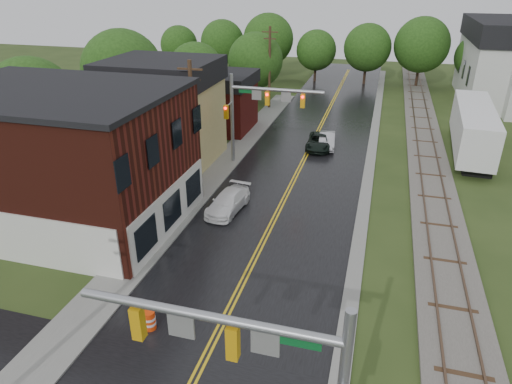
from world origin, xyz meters
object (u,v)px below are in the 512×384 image
at_px(traffic_signal_far, 258,104).
at_px(pickup_white, 228,202).
at_px(tree_left_e, 256,62).
at_px(tree_left_a, 33,104).
at_px(utility_pole_c, 270,67).
at_px(tree_left_b, 124,73).
at_px(tree_left_c, 197,72).
at_px(suv_dark, 319,142).
at_px(utility_pole_b, 193,123).
at_px(construction_barrel, 150,320).
at_px(semi_trailer, 473,127).
at_px(traffic_signal_near, 261,363).
at_px(sedan_silver, 327,141).
at_px(brick_building, 61,157).

bearing_deg(traffic_signal_far, pickup_white, -88.16).
bearing_deg(tree_left_e, tree_left_a, -114.62).
height_order(utility_pole_c, tree_left_b, tree_left_b).
distance_m(tree_left_c, suv_dark, 17.06).
height_order(utility_pole_b, pickup_white, utility_pole_b).
height_order(tree_left_a, pickup_white, tree_left_a).
relative_size(utility_pole_b, tree_left_b, 0.93).
relative_size(tree_left_a, construction_barrel, 9.38).
xyz_separation_m(tree_left_c, construction_barrel, (10.91, -32.68, -4.05)).
xyz_separation_m(tree_left_a, semi_trailer, (33.30, 12.36, -2.72)).
distance_m(semi_trailer, construction_barrel, 31.68).
bearing_deg(tree_left_b, tree_left_a, -101.31).
bearing_deg(tree_left_c, traffic_signal_far, -51.18).
xyz_separation_m(utility_pole_b, construction_barrel, (3.86, -14.78, -4.26)).
relative_size(traffic_signal_near, tree_left_c, 0.96).
xyz_separation_m(tree_left_e, construction_barrel, (5.91, -38.68, -4.35)).
height_order(traffic_signal_far, tree_left_c, tree_left_c).
bearing_deg(suv_dark, semi_trailer, 7.24).
relative_size(tree_left_b, sedan_silver, 2.47).
xyz_separation_m(utility_pole_c, construction_barrel, (3.86, -36.78, -4.26)).
height_order(sedan_silver, semi_trailer, semi_trailer).
relative_size(traffic_signal_far, tree_left_c, 0.96).
bearing_deg(utility_pole_c, suv_dark, -57.54).
relative_size(tree_left_a, suv_dark, 1.92).
height_order(utility_pole_c, construction_barrel, utility_pole_c).
height_order(tree_left_a, tree_left_b, tree_left_b).
height_order(traffic_signal_near, sedan_silver, traffic_signal_near).
height_order(tree_left_e, semi_trailer, tree_left_e).
bearing_deg(tree_left_c, sedan_silver, -25.86).
bearing_deg(semi_trailer, suv_dark, -170.12).
relative_size(traffic_signal_far, utility_pole_c, 0.82).
distance_m(suv_dark, sedan_silver, 0.76).
bearing_deg(traffic_signal_near, tree_left_c, 114.56).
xyz_separation_m(pickup_white, semi_trailer, (16.66, 15.61, 1.76)).
distance_m(tree_left_e, semi_trailer, 25.28).
height_order(sedan_silver, construction_barrel, sedan_silver).
bearing_deg(tree_left_b, brick_building, -72.39).
height_order(traffic_signal_near, traffic_signal_far, same).
bearing_deg(brick_building, semi_trailer, 36.59).
xyz_separation_m(suv_dark, construction_barrel, (-3.74, -24.83, -0.17)).
relative_size(utility_pole_b, construction_barrel, 9.74).
bearing_deg(sedan_silver, suv_dark, -149.69).
bearing_deg(traffic_signal_near, pickup_white, 111.85).
distance_m(utility_pole_b, pickup_white, 6.40).
bearing_deg(sedan_silver, brick_building, -134.68).
distance_m(traffic_signal_far, tree_left_c, 16.56).
relative_size(traffic_signal_far, suv_dark, 1.62).
bearing_deg(pickup_white, semi_trailer, 49.51).
bearing_deg(tree_left_e, traffic_signal_far, -74.11).
xyz_separation_m(utility_pole_c, tree_left_a, (-13.05, -22.10, 0.39)).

